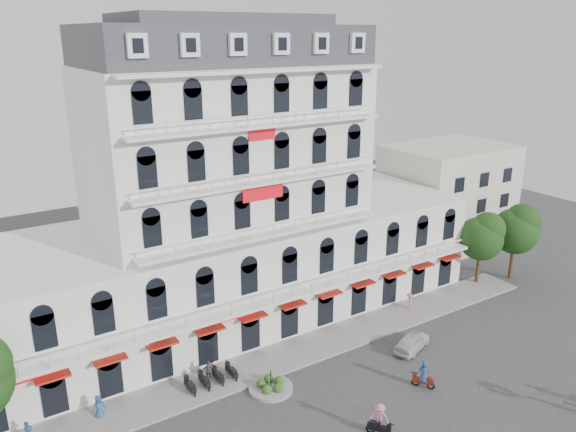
# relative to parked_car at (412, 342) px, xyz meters

# --- Properties ---
(ground) EXTENTS (120.00, 120.00, 0.00)m
(ground) POSITION_rel_parked_car_xyz_m (-9.39, -4.45, -0.69)
(ground) COLOR #38383A
(ground) RESTS_ON ground
(sidewalk) EXTENTS (53.00, 4.00, 0.16)m
(sidewalk) POSITION_rel_parked_car_xyz_m (-9.39, 4.55, -0.61)
(sidewalk) COLOR gray
(sidewalk) RESTS_ON ground
(main_building) EXTENTS (45.00, 15.00, 25.80)m
(main_building) POSITION_rel_parked_car_xyz_m (-9.39, 13.55, 9.27)
(main_building) COLOR silver
(main_building) RESTS_ON ground
(flank_building_east) EXTENTS (14.00, 10.00, 12.00)m
(flank_building_east) POSITION_rel_parked_car_xyz_m (20.61, 15.55, 5.31)
(flank_building_east) COLOR beige
(flank_building_east) RESTS_ON ground
(traffic_island) EXTENTS (3.20, 3.20, 1.60)m
(traffic_island) POSITION_rel_parked_car_xyz_m (-12.39, 1.55, -0.43)
(traffic_island) COLOR gray
(traffic_island) RESTS_ON ground
(parked_scooter_row) EXTENTS (4.40, 1.80, 1.10)m
(parked_scooter_row) POSITION_rel_parked_car_xyz_m (-15.74, 4.35, -0.69)
(parked_scooter_row) COLOR black
(parked_scooter_row) RESTS_ON ground
(tree_east_inner) EXTENTS (4.40, 4.37, 7.57)m
(tree_east_inner) POSITION_rel_parked_car_xyz_m (14.66, 5.53, 4.53)
(tree_east_inner) COLOR #382314
(tree_east_inner) RESTS_ON ground
(tree_east_outer) EXTENTS (4.65, 4.65, 8.05)m
(tree_east_outer) POSITION_rel_parked_car_xyz_m (18.66, 4.53, 4.86)
(tree_east_outer) COLOR #382314
(tree_east_outer) RESTS_ON ground
(parked_car) EXTENTS (4.35, 2.89, 1.38)m
(parked_car) POSITION_rel_parked_car_xyz_m (0.00, 0.00, 0.00)
(parked_car) COLOR silver
(parked_car) RESTS_ON ground
(rider_east) EXTENTS (1.14, 1.47, 2.19)m
(rider_east) POSITION_rel_parked_car_xyz_m (-3.00, -4.18, 0.40)
(rider_east) COLOR maroon
(rider_east) RESTS_ON ground
(rider_center) EXTENTS (1.27, 1.45, 2.34)m
(rider_center) POSITION_rel_parked_car_xyz_m (-9.10, -6.26, 0.56)
(rider_center) COLOR black
(rider_center) RESTS_ON ground
(pedestrian_left) EXTENTS (0.86, 0.58, 1.71)m
(pedestrian_left) POSITION_rel_parked_car_xyz_m (-23.55, 5.05, 0.17)
(pedestrian_left) COLOR navy
(pedestrian_left) RESTS_ON ground
(pedestrian_mid) EXTENTS (1.00, 0.62, 1.58)m
(pedestrian_mid) POSITION_rel_parked_car_xyz_m (-15.61, 5.05, 0.10)
(pedestrian_mid) COLOR #4D4D53
(pedestrian_mid) RESTS_ON ground
(pedestrian_right) EXTENTS (1.21, 1.13, 1.64)m
(pedestrian_right) POSITION_rel_parked_car_xyz_m (4.68, 5.05, 0.13)
(pedestrian_right) COLOR #BD6487
(pedestrian_right) RESTS_ON ground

